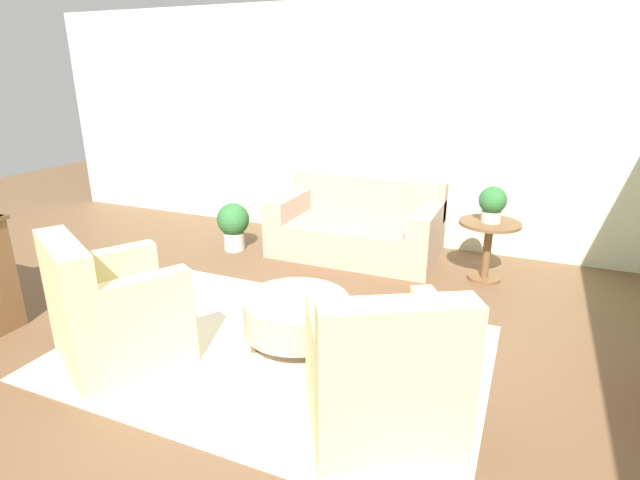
{
  "coord_description": "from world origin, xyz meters",
  "views": [
    {
      "loc": [
        1.63,
        -2.9,
        2.05
      ],
      "look_at": [
        0.15,
        0.55,
        0.75
      ],
      "focal_mm": 28.0,
      "sensor_mm": 36.0,
      "label": 1
    }
  ],
  "objects": [
    {
      "name": "rug",
      "position": [
        0.0,
        0.0,
        0.01
      ],
      "size": [
        3.12,
        2.15,
        0.01
      ],
      "color": "beige",
      "rests_on": "ground_plane"
    },
    {
      "name": "armchair_right",
      "position": [
        1.01,
        -0.54,
        0.38
      ],
      "size": [
        1.1,
        1.1,
        0.97
      ],
      "color": "beige",
      "rests_on": "rug"
    },
    {
      "name": "ottoman_table",
      "position": [
        0.11,
        0.18,
        0.26
      ],
      "size": [
        0.82,
        0.82,
        0.38
      ],
      "color": "tan",
      "rests_on": "rug"
    },
    {
      "name": "ground_plane",
      "position": [
        0.0,
        0.0,
        0.0
      ],
      "size": [
        16.0,
        16.0,
        0.0
      ],
      "primitive_type": "plane",
      "color": "brown"
    },
    {
      "name": "armchair_left",
      "position": [
        -1.01,
        -0.54,
        0.38
      ],
      "size": [
        1.1,
        1.1,
        0.97
      ],
      "color": "beige",
      "rests_on": "rug"
    },
    {
      "name": "side_table",
      "position": [
        1.32,
        2.08,
        0.43
      ],
      "size": [
        0.6,
        0.6,
        0.61
      ],
      "color": "brown",
      "rests_on": "ground_plane"
    },
    {
      "name": "couch",
      "position": [
        -0.13,
        2.28,
        0.3
      ],
      "size": [
        1.86,
        0.99,
        0.84
      ],
      "color": "tan",
      "rests_on": "ground_plane"
    },
    {
      "name": "wall_back",
      "position": [
        0.0,
        2.93,
        1.4
      ],
      "size": [
        9.75,
        0.12,
        2.8
      ],
      "color": "beige",
      "rests_on": "ground_plane"
    },
    {
      "name": "potted_plant_on_side_table",
      "position": [
        1.32,
        2.08,
        0.8
      ],
      "size": [
        0.27,
        0.27,
        0.36
      ],
      "color": "beige",
      "rests_on": "side_table"
    },
    {
      "name": "potted_plant_floor",
      "position": [
        -1.5,
        1.83,
        0.32
      ],
      "size": [
        0.38,
        0.38,
        0.56
      ],
      "color": "beige",
      "rests_on": "ground_plane"
    }
  ]
}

